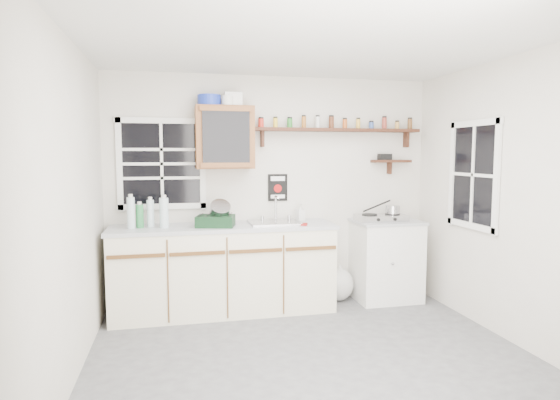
{
  "coord_description": "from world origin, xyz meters",
  "views": [
    {
      "loc": [
        -1.06,
        -3.5,
        1.65
      ],
      "look_at": [
        -0.16,
        0.55,
        1.24
      ],
      "focal_mm": 30.0,
      "sensor_mm": 36.0,
      "label": 1
    }
  ],
  "objects_px": {
    "main_cabinet": "(224,269)",
    "hotplate": "(381,217)",
    "upper_cabinet": "(225,137)",
    "dish_rack": "(217,218)",
    "right_cabinet": "(386,260)",
    "spice_shelf": "(338,129)"
  },
  "relations": [
    {
      "from": "main_cabinet",
      "to": "right_cabinet",
      "type": "distance_m",
      "value": 1.84
    },
    {
      "from": "dish_rack",
      "to": "hotplate",
      "type": "relative_size",
      "value": 0.78
    },
    {
      "from": "upper_cabinet",
      "to": "right_cabinet",
      "type": "bearing_deg",
      "value": -3.76
    },
    {
      "from": "right_cabinet",
      "to": "spice_shelf",
      "type": "relative_size",
      "value": 0.48
    },
    {
      "from": "dish_rack",
      "to": "main_cabinet",
      "type": "bearing_deg",
      "value": 56.77
    },
    {
      "from": "right_cabinet",
      "to": "main_cabinet",
      "type": "bearing_deg",
      "value": -179.21
    },
    {
      "from": "hotplate",
      "to": "upper_cabinet",
      "type": "bearing_deg",
      "value": 175.19
    },
    {
      "from": "upper_cabinet",
      "to": "spice_shelf",
      "type": "distance_m",
      "value": 1.28
    },
    {
      "from": "right_cabinet",
      "to": "upper_cabinet",
      "type": "distance_m",
      "value": 2.26
    },
    {
      "from": "dish_rack",
      "to": "hotplate",
      "type": "height_order",
      "value": "dish_rack"
    },
    {
      "from": "main_cabinet",
      "to": "dish_rack",
      "type": "distance_m",
      "value": 0.56
    },
    {
      "from": "upper_cabinet",
      "to": "hotplate",
      "type": "xyz_separation_m",
      "value": [
        1.72,
        -0.14,
        -0.88
      ]
    },
    {
      "from": "main_cabinet",
      "to": "upper_cabinet",
      "type": "distance_m",
      "value": 1.37
    },
    {
      "from": "main_cabinet",
      "to": "spice_shelf",
      "type": "xyz_separation_m",
      "value": [
        1.31,
        0.21,
        1.47
      ]
    },
    {
      "from": "main_cabinet",
      "to": "hotplate",
      "type": "bearing_deg",
      "value": 0.18
    },
    {
      "from": "main_cabinet",
      "to": "hotplate",
      "type": "xyz_separation_m",
      "value": [
        1.76,
        0.01,
        0.49
      ]
    },
    {
      "from": "main_cabinet",
      "to": "upper_cabinet",
      "type": "height_order",
      "value": "upper_cabinet"
    },
    {
      "from": "spice_shelf",
      "to": "dish_rack",
      "type": "distance_m",
      "value": 1.68
    },
    {
      "from": "dish_rack",
      "to": "hotplate",
      "type": "distance_m",
      "value": 1.83
    },
    {
      "from": "spice_shelf",
      "to": "hotplate",
      "type": "relative_size",
      "value": 3.48
    },
    {
      "from": "right_cabinet",
      "to": "hotplate",
      "type": "xyz_separation_m",
      "value": [
        -0.08,
        -0.02,
        0.49
      ]
    },
    {
      "from": "right_cabinet",
      "to": "dish_rack",
      "type": "height_order",
      "value": "dish_rack"
    }
  ]
}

